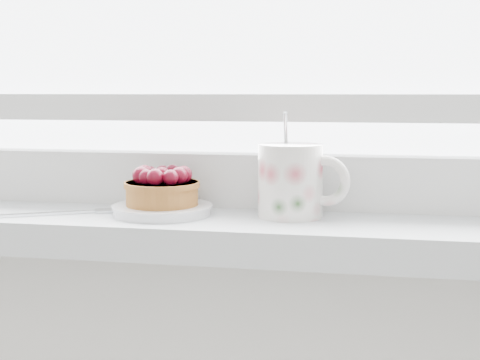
% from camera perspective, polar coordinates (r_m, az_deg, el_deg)
% --- Properties ---
extents(saucer, '(0.12, 0.12, 0.01)m').
position_cam_1_polar(saucer, '(0.83, -6.64, -2.54)').
color(saucer, silver).
rests_on(saucer, windowsill).
extents(raspberry_tart, '(0.09, 0.09, 0.05)m').
position_cam_1_polar(raspberry_tart, '(0.83, -6.66, -0.62)').
color(raspberry_tart, brown).
rests_on(raspberry_tart, saucer).
extents(floral_mug, '(0.12, 0.09, 0.13)m').
position_cam_1_polar(floral_mug, '(0.81, 4.53, 0.07)').
color(floral_mug, silver).
rests_on(floral_mug, windowsill).
extents(fork, '(0.18, 0.11, 0.00)m').
position_cam_1_polar(fork, '(0.86, -14.60, -2.71)').
color(fork, silver).
rests_on(fork, windowsill).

